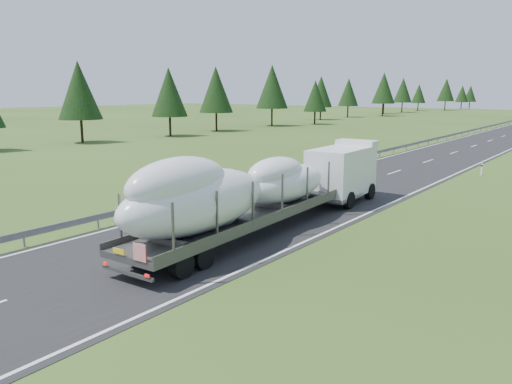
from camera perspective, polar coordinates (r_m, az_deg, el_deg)
The scene contains 4 objects.
ground at distance 23.46m, azimuth -9.97°, elevation -6.22°, with size 400.00×400.00×0.00m, color #324D19.
guardrail at distance 117.28m, azimuth 26.55°, elevation 7.11°, with size 0.10×400.00×0.76m.
tree_line_left at distance 120.56m, azimuth 7.17°, elevation 11.36°, with size 13.92×237.67×12.34m.
boat_truck at distance 25.22m, azimuth 0.77°, elevation 0.61°, with size 3.66×20.77×4.46m.
Camera 1 is at (16.49, -15.12, 7.06)m, focal length 35.00 mm.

